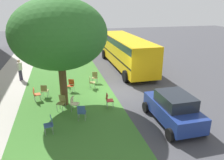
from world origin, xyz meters
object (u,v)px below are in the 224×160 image
(chair_6, at_px, (50,123))
(chair_8, at_px, (74,102))
(chair_0, at_px, (109,99))
(parked_car, at_px, (173,108))
(pedestrian_0, at_px, (20,69))
(chair_4, at_px, (61,102))
(street_tree, at_px, (59,34))
(chair_7, at_px, (91,81))
(chair_9, at_px, (64,79))
(chair_1, at_px, (71,84))
(chair_10, at_px, (95,77))
(chair_5, at_px, (36,93))
(school_bus, at_px, (126,49))
(chair_2, at_px, (44,90))
(chair_3, at_px, (82,111))

(chair_6, distance_m, chair_8, 2.39)
(chair_0, xyz_separation_m, parked_car, (-2.53, -2.76, 0.32))
(parked_car, xyz_separation_m, pedestrian_0, (8.94, 8.47, 0.09))
(chair_0, bearing_deg, chair_4, 82.22)
(street_tree, relative_size, chair_6, 7.07)
(chair_7, relative_size, chair_9, 1.00)
(chair_1, distance_m, chair_9, 1.27)
(parked_car, bearing_deg, street_tree, 55.45)
(chair_1, bearing_deg, chair_0, -147.00)
(street_tree, xyz_separation_m, parked_car, (-3.63, -5.27, -3.40))
(chair_10, bearing_deg, chair_5, 119.44)
(chair_10, xyz_separation_m, parked_car, (-6.85, -2.83, 0.32))
(chair_1, xyz_separation_m, chair_10, (1.27, -1.90, 0.00))
(chair_8, bearing_deg, chair_5, 49.28)
(parked_car, xyz_separation_m, school_bus, (10.43, -0.78, 0.92))
(chair_2, xyz_separation_m, chair_3, (-3.55, -2.01, 0.00))
(chair_7, relative_size, school_bus, 0.08)
(street_tree, relative_size, chair_1, 7.07)
(chair_3, bearing_deg, chair_6, 117.29)
(chair_8, xyz_separation_m, school_bus, (7.84, -5.56, 1.24))
(parked_car, bearing_deg, chair_1, 40.34)
(chair_4, distance_m, chair_7, 3.65)
(chair_0, relative_size, chair_2, 1.00)
(chair_4, bearing_deg, chair_7, -36.83)
(chair_7, height_order, parked_car, parked_car)
(street_tree, bearing_deg, chair_10, -37.14)
(pedestrian_0, bearing_deg, chair_5, -161.46)
(chair_3, height_order, chair_8, same)
(chair_5, bearing_deg, chair_4, -136.29)
(chair_1, bearing_deg, chair_5, 115.51)
(parked_car, relative_size, school_bus, 0.36)
(chair_3, height_order, chair_6, same)
(chair_3, height_order, pedestrian_0, pedestrian_0)
(chair_10, bearing_deg, street_tree, 142.86)
(chair_5, bearing_deg, school_bus, -52.63)
(chair_0, relative_size, chair_1, 1.00)
(street_tree, relative_size, chair_8, 7.07)
(parked_car, bearing_deg, chair_0, 47.46)
(chair_10, bearing_deg, chair_6, 152.66)
(chair_0, bearing_deg, chair_8, 88.11)
(chair_8, xyz_separation_m, chair_9, (4.17, 0.39, 0.00))
(chair_7, height_order, school_bus, school_bus)
(street_tree, relative_size, chair_9, 7.07)
(chair_3, bearing_deg, chair_8, 14.32)
(chair_6, bearing_deg, chair_2, 5.35)
(chair_9, height_order, chair_10, same)
(chair_5, height_order, chair_9, same)
(chair_3, height_order, chair_4, same)
(chair_1, height_order, chair_3, same)
(chair_3, xyz_separation_m, school_bus, (9.02, -5.25, 1.24))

